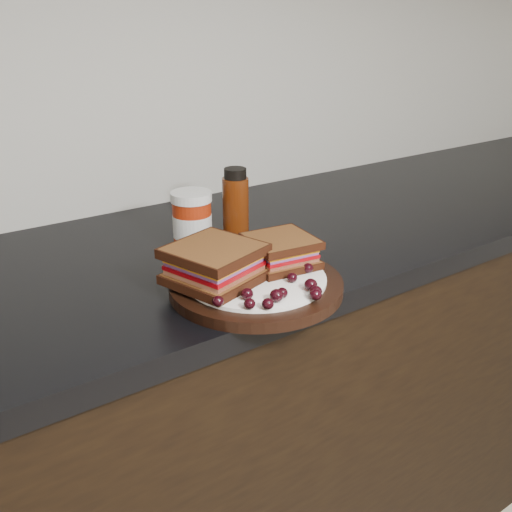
{
  "coord_description": "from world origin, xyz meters",
  "views": [
    {
      "loc": [
        -0.55,
        0.81,
        1.31
      ],
      "look_at": [
        -0.08,
        1.49,
        0.96
      ],
      "focal_mm": 40.0,
      "sensor_mm": 36.0,
      "label": 1
    }
  ],
  "objects_px": {
    "plate": "(256,285)",
    "condiment_jar": "(192,221)",
    "oil_bottle": "(236,204)",
    "sandwich_left": "(214,264)"
  },
  "relations": [
    {
      "from": "plate",
      "to": "sandwich_left",
      "type": "distance_m",
      "value": 0.08
    },
    {
      "from": "condiment_jar",
      "to": "oil_bottle",
      "type": "relative_size",
      "value": 0.79
    },
    {
      "from": "plate",
      "to": "oil_bottle",
      "type": "distance_m",
      "value": 0.24
    },
    {
      "from": "plate",
      "to": "sandwich_left",
      "type": "relative_size",
      "value": 2.18
    },
    {
      "from": "sandwich_left",
      "to": "condiment_jar",
      "type": "bearing_deg",
      "value": 53.59
    },
    {
      "from": "sandwich_left",
      "to": "oil_bottle",
      "type": "distance_m",
      "value": 0.25
    },
    {
      "from": "plate",
      "to": "oil_bottle",
      "type": "relative_size",
      "value": 1.96
    },
    {
      "from": "plate",
      "to": "sandwich_left",
      "type": "bearing_deg",
      "value": 158.84
    },
    {
      "from": "plate",
      "to": "condiment_jar",
      "type": "bearing_deg",
      "value": 89.06
    },
    {
      "from": "sandwich_left",
      "to": "oil_bottle",
      "type": "xyz_separation_m",
      "value": [
        0.16,
        0.19,
        0.02
      ]
    }
  ]
}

